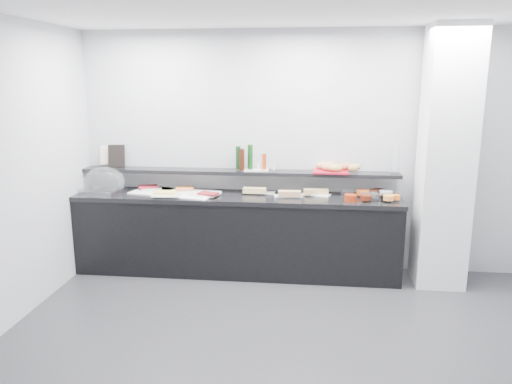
# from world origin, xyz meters

# --- Properties ---
(ground) EXTENTS (5.00, 5.00, 0.00)m
(ground) POSITION_xyz_m (0.00, 0.00, 0.00)
(ground) COLOR #2D2D30
(ground) RESTS_ON ground
(back_wall) EXTENTS (5.00, 0.02, 2.70)m
(back_wall) POSITION_xyz_m (0.00, 2.00, 1.35)
(back_wall) COLOR #ADAFB4
(back_wall) RESTS_ON ground
(column) EXTENTS (0.50, 0.50, 2.70)m
(column) POSITION_xyz_m (1.50, 1.65, 1.35)
(column) COLOR silver
(column) RESTS_ON ground
(buffet_cabinet) EXTENTS (3.60, 0.60, 0.85)m
(buffet_cabinet) POSITION_xyz_m (-0.70, 1.70, 0.42)
(buffet_cabinet) COLOR black
(buffet_cabinet) RESTS_ON ground
(counter_top) EXTENTS (3.62, 0.62, 0.05)m
(counter_top) POSITION_xyz_m (-0.70, 1.70, 0.88)
(counter_top) COLOR black
(counter_top) RESTS_ON buffet_cabinet
(wall_shelf) EXTENTS (3.60, 0.25, 0.04)m
(wall_shelf) POSITION_xyz_m (-0.70, 1.88, 1.13)
(wall_shelf) COLOR black
(wall_shelf) RESTS_ON back_wall
(cloche_base) EXTENTS (0.55, 0.43, 0.04)m
(cloche_base) POSITION_xyz_m (-2.27, 1.72, 0.92)
(cloche_base) COLOR #ABADB2
(cloche_base) RESTS_ON counter_top
(cloche_dome) EXTENTS (0.49, 0.36, 0.34)m
(cloche_dome) POSITION_xyz_m (-2.21, 1.68, 1.03)
(cloche_dome) COLOR white
(cloche_dome) RESTS_ON cloche_base
(linen_runner) EXTENTS (1.04, 0.67, 0.01)m
(linen_runner) POSITION_xyz_m (-1.41, 1.72, 0.91)
(linen_runner) COLOR white
(linen_runner) RESTS_ON counter_top
(platter_meat_a) EXTENTS (0.38, 0.32, 0.01)m
(platter_meat_a) POSITION_xyz_m (-1.61, 1.80, 0.92)
(platter_meat_a) COLOR white
(platter_meat_a) RESTS_ON linen_runner
(food_meat_a) EXTENTS (0.25, 0.21, 0.02)m
(food_meat_a) POSITION_xyz_m (-1.76, 1.85, 0.94)
(food_meat_a) COLOR maroon
(food_meat_a) RESTS_ON platter_meat_a
(platter_salmon) EXTENTS (0.39, 0.31, 0.01)m
(platter_salmon) POSITION_xyz_m (-1.42, 1.86, 0.92)
(platter_salmon) COLOR silver
(platter_salmon) RESTS_ON linen_runner
(food_salmon) EXTENTS (0.23, 0.18, 0.02)m
(food_salmon) POSITION_xyz_m (-1.32, 1.82, 0.94)
(food_salmon) COLOR orange
(food_salmon) RESTS_ON platter_salmon
(platter_cheese) EXTENTS (0.32, 0.22, 0.01)m
(platter_cheese) POSITION_xyz_m (-1.44, 1.53, 0.92)
(platter_cheese) COLOR white
(platter_cheese) RESTS_ON linen_runner
(food_cheese) EXTENTS (0.24, 0.17, 0.02)m
(food_cheese) POSITION_xyz_m (-1.47, 1.57, 0.94)
(food_cheese) COLOR #EDD05C
(food_cheese) RESTS_ON platter_cheese
(platter_meat_b) EXTENTS (0.39, 0.31, 0.01)m
(platter_meat_b) POSITION_xyz_m (-1.06, 1.63, 0.92)
(platter_meat_b) COLOR white
(platter_meat_b) RESTS_ON linen_runner
(food_meat_b) EXTENTS (0.24, 0.19, 0.02)m
(food_meat_b) POSITION_xyz_m (-0.99, 1.57, 0.94)
(food_meat_b) COLOR maroon
(food_meat_b) RESTS_ON platter_meat_b
(sandwich_plate_left) EXTENTS (0.32, 0.15, 0.01)m
(sandwich_plate_left) POSITION_xyz_m (-0.44, 1.84, 0.91)
(sandwich_plate_left) COLOR silver
(sandwich_plate_left) RESTS_ON counter_top
(sandwich_food_left) EXTENTS (0.26, 0.11, 0.06)m
(sandwich_food_left) POSITION_xyz_m (-0.50, 1.77, 0.94)
(sandwich_food_left) COLOR #E0B875
(sandwich_food_left) RESTS_ON sandwich_plate_left
(tongs_left) EXTENTS (0.16, 0.01, 0.01)m
(tongs_left) POSITION_xyz_m (-0.39, 1.72, 0.92)
(tongs_left) COLOR #A8ABAF
(tongs_left) RESTS_ON sandwich_plate_left
(sandwich_plate_mid) EXTENTS (0.32, 0.17, 0.01)m
(sandwich_plate_mid) POSITION_xyz_m (-0.13, 1.69, 0.91)
(sandwich_plate_mid) COLOR white
(sandwich_plate_mid) RESTS_ON counter_top
(sandwich_food_mid) EXTENTS (0.25, 0.11, 0.06)m
(sandwich_food_mid) POSITION_xyz_m (-0.11, 1.66, 0.94)
(sandwich_food_mid) COLOR tan
(sandwich_food_mid) RESTS_ON sandwich_plate_mid
(tongs_mid) EXTENTS (0.16, 0.03, 0.01)m
(tongs_mid) POSITION_xyz_m (-0.19, 1.61, 0.92)
(tongs_mid) COLOR silver
(tongs_mid) RESTS_ON sandwich_plate_mid
(sandwich_plate_right) EXTENTS (0.34, 0.22, 0.01)m
(sandwich_plate_right) POSITION_xyz_m (0.18, 1.79, 0.91)
(sandwich_plate_right) COLOR white
(sandwich_plate_right) RESTS_ON counter_top
(sandwich_food_right) EXTENTS (0.28, 0.17, 0.06)m
(sandwich_food_right) POSITION_xyz_m (0.18, 1.79, 0.94)
(sandwich_food_right) COLOR tan
(sandwich_food_right) RESTS_ON sandwich_plate_right
(tongs_right) EXTENTS (0.16, 0.01, 0.01)m
(tongs_right) POSITION_xyz_m (0.19, 1.73, 0.92)
(tongs_right) COLOR silver
(tongs_right) RESTS_ON sandwich_plate_right
(bowl_glass_fruit) EXTENTS (0.19, 0.19, 0.07)m
(bowl_glass_fruit) POSITION_xyz_m (0.53, 1.84, 0.94)
(bowl_glass_fruit) COLOR white
(bowl_glass_fruit) RESTS_ON counter_top
(fill_glass_fruit) EXTENTS (0.18, 0.18, 0.05)m
(fill_glass_fruit) POSITION_xyz_m (0.69, 1.80, 0.95)
(fill_glass_fruit) COLOR #C7531B
(fill_glass_fruit) RESTS_ON bowl_glass_fruit
(bowl_black_jam) EXTENTS (0.17, 0.17, 0.07)m
(bowl_black_jam) POSITION_xyz_m (0.88, 1.86, 0.94)
(bowl_black_jam) COLOR black
(bowl_black_jam) RESTS_ON counter_top
(fill_black_jam) EXTENTS (0.15, 0.15, 0.05)m
(fill_black_jam) POSITION_xyz_m (0.82, 1.84, 0.95)
(fill_black_jam) COLOR #5C1D0D
(fill_black_jam) RESTS_ON bowl_black_jam
(bowl_glass_cream) EXTENTS (0.17, 0.17, 0.07)m
(bowl_glass_cream) POSITION_xyz_m (0.84, 1.83, 0.94)
(bowl_glass_cream) COLOR white
(bowl_glass_cream) RESTS_ON counter_top
(fill_glass_cream) EXTENTS (0.19, 0.19, 0.05)m
(fill_glass_cream) POSITION_xyz_m (0.94, 1.80, 0.95)
(fill_glass_cream) COLOR silver
(fill_glass_cream) RESTS_ON bowl_glass_cream
(bowl_red_jam) EXTENTS (0.15, 0.15, 0.07)m
(bowl_red_jam) POSITION_xyz_m (0.54, 1.57, 0.94)
(bowl_red_jam) COLOR maroon
(bowl_red_jam) RESTS_ON counter_top
(fill_red_jam) EXTENTS (0.15, 0.15, 0.05)m
(fill_red_jam) POSITION_xyz_m (0.70, 1.55, 0.95)
(fill_red_jam) COLOR #52180B
(fill_red_jam) RESTS_ON bowl_red_jam
(bowl_glass_salmon) EXTENTS (0.23, 0.23, 0.07)m
(bowl_glass_salmon) POSITION_xyz_m (0.75, 1.64, 0.94)
(bowl_glass_salmon) COLOR white
(bowl_glass_salmon) RESTS_ON counter_top
(fill_glass_salmon) EXTENTS (0.11, 0.11, 0.05)m
(fill_glass_salmon) POSITION_xyz_m (0.93, 1.57, 0.95)
(fill_glass_salmon) COLOR orange
(fill_glass_salmon) RESTS_ON bowl_glass_salmon
(bowl_black_fruit) EXTENTS (0.14, 0.14, 0.07)m
(bowl_black_fruit) POSITION_xyz_m (0.91, 1.59, 0.94)
(bowl_black_fruit) COLOR black
(bowl_black_fruit) RESTS_ON counter_top
(fill_black_fruit) EXTENTS (0.09, 0.09, 0.05)m
(fill_black_fruit) POSITION_xyz_m (1.02, 1.61, 0.95)
(fill_black_fruit) COLOR orange
(fill_black_fruit) RESTS_ON bowl_black_fruit
(framed_print) EXTENTS (0.20, 0.10, 0.26)m
(framed_print) POSITION_xyz_m (-2.15, 1.93, 1.28)
(framed_print) COLOR black
(framed_print) RESTS_ON wall_shelf
(print_art) EXTENTS (0.18, 0.07, 0.22)m
(print_art) POSITION_xyz_m (-2.28, 1.98, 1.28)
(print_art) COLOR beige
(print_art) RESTS_ON framed_print
(condiment_tray) EXTENTS (0.29, 0.20, 0.01)m
(condiment_tray) POSITION_xyz_m (-0.50, 1.89, 1.16)
(condiment_tray) COLOR white
(condiment_tray) RESTS_ON wall_shelf
(bottle_green_a) EXTENTS (0.06, 0.06, 0.26)m
(bottle_green_a) POSITION_xyz_m (-0.70, 1.88, 1.29)
(bottle_green_a) COLOR #0F3714
(bottle_green_a) RESTS_ON condiment_tray
(bottle_brown) EXTENTS (0.08, 0.08, 0.24)m
(bottle_brown) POSITION_xyz_m (-0.65, 1.83, 1.28)
(bottle_brown) COLOR black
(bottle_brown) RESTS_ON condiment_tray
(bottle_green_b) EXTENTS (0.07, 0.07, 0.28)m
(bottle_green_b) POSITION_xyz_m (-0.57, 1.89, 1.30)
(bottle_green_b) COLOR #103C12
(bottle_green_b) RESTS_ON condiment_tray
(bottle_hot) EXTENTS (0.05, 0.05, 0.18)m
(bottle_hot) POSITION_xyz_m (-0.41, 1.89, 1.25)
(bottle_hot) COLOR #B0350C
(bottle_hot) RESTS_ON condiment_tray
(shaker_salt) EXTENTS (0.04, 0.04, 0.07)m
(shaker_salt) POSITION_xyz_m (-0.30, 1.87, 1.20)
(shaker_salt) COLOR silver
(shaker_salt) RESTS_ON condiment_tray
(shaker_pepper) EXTENTS (0.05, 0.05, 0.07)m
(shaker_pepper) POSITION_xyz_m (-0.47, 1.88, 1.20)
(shaker_pepper) COLOR white
(shaker_pepper) RESTS_ON condiment_tray
(bread_tray) EXTENTS (0.39, 0.27, 0.02)m
(bread_tray) POSITION_xyz_m (0.34, 1.87, 1.16)
(bread_tray) COLOR #AF1226
(bread_tray) RESTS_ON wall_shelf
(bread_roll_nw) EXTENTS (0.15, 0.11, 0.08)m
(bread_roll_nw) POSITION_xyz_m (0.24, 1.96, 1.21)
(bread_roll_nw) COLOR tan
(bread_roll_nw) RESTS_ON bread_tray
(bread_roll_n) EXTENTS (0.14, 0.11, 0.08)m
(bread_roll_n) POSITION_xyz_m (0.33, 1.96, 1.21)
(bread_roll_n) COLOR #C9824C
(bread_roll_n) RESTS_ON bread_tray
(bread_roll_ne) EXTENTS (0.16, 0.13, 0.08)m
(bread_roll_ne) POSITION_xyz_m (0.49, 1.92, 1.21)
(bread_roll_ne) COLOR #AF6D42
(bread_roll_ne) RESTS_ON bread_tray
(bread_roll_sw) EXTENTS (0.14, 0.09, 0.08)m
(bread_roll_sw) POSITION_xyz_m (0.33, 1.84, 1.21)
(bread_roll_sw) COLOR #B77F46
(bread_roll_sw) RESTS_ON bread_tray
(bread_roll_s) EXTENTS (0.17, 0.13, 0.08)m
(bread_roll_s) POSITION_xyz_m (0.39, 1.80, 1.21)
(bread_roll_s) COLOR tan
(bread_roll_s) RESTS_ON bread_tray
(bread_roll_se) EXTENTS (0.14, 0.12, 0.08)m
(bread_roll_se) POSITION_xyz_m (0.58, 1.82, 1.21)
(bread_roll_se) COLOR #B78B45
(bread_roll_se) RESTS_ON bread_tray
(bread_roll_midw) EXTENTS (0.16, 0.12, 0.08)m
(bread_roll_midw) POSITION_xyz_m (0.30, 1.87, 1.21)
(bread_roll_midw) COLOR tan
(bread_roll_midw) RESTS_ON bread_tray
(bread_roll_mide) EXTENTS (0.15, 0.11, 0.08)m
(bread_roll_mide) POSITION_xyz_m (0.60, 1.89, 1.21)
(bread_roll_mide) COLOR #B27E44
(bread_roll_mide) RESTS_ON bread_tray
(carafe) EXTENTS (0.11, 0.11, 0.30)m
(carafe) POSITION_xyz_m (1.03, 1.86, 1.30)
(carafe) COLOR white
(carafe) RESTS_ON wall_shelf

